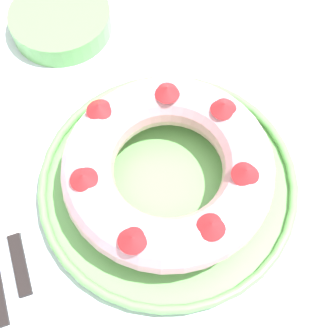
% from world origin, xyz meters
% --- Properties ---
extents(ground_plane, '(8.00, 8.00, 0.00)m').
position_xyz_m(ground_plane, '(0.00, 0.00, 0.00)').
color(ground_plane, '#4C4742').
extents(dining_table, '(1.29, 1.23, 0.76)m').
position_xyz_m(dining_table, '(0.00, 0.00, 0.67)').
color(dining_table, silver).
rests_on(dining_table, ground_plane).
extents(serving_dish, '(0.36, 0.36, 0.02)m').
position_xyz_m(serving_dish, '(0.02, 0.03, 0.77)').
color(serving_dish, '#6BB760').
rests_on(serving_dish, dining_table).
extents(bundt_cake, '(0.28, 0.28, 0.08)m').
position_xyz_m(bundt_cake, '(0.02, 0.03, 0.81)').
color(bundt_cake, '#E09EAD').
rests_on(bundt_cake, serving_dish).
extents(cake_knife, '(0.02, 0.19, 0.01)m').
position_xyz_m(cake_knife, '(-0.20, 0.02, 0.76)').
color(cake_knife, black).
rests_on(cake_knife, dining_table).
extents(side_bowl, '(0.17, 0.17, 0.04)m').
position_xyz_m(side_bowl, '(-0.06, 0.36, 0.77)').
color(side_bowl, '#6BB760').
rests_on(side_bowl, dining_table).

